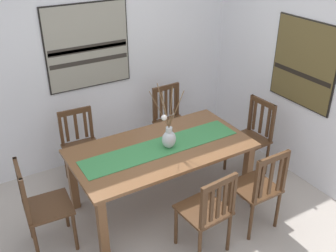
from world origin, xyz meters
TOP-DOWN VIEW (x-y plane):
  - ground_plane at (0.00, 0.00)m, footprint 6.40×6.40m
  - wall_back at (0.00, 1.86)m, footprint 6.40×0.12m
  - wall_side at (1.86, 0.00)m, footprint 0.12×6.40m
  - dining_table at (0.08, 0.50)m, footprint 1.89×1.00m
  - table_runner at (0.08, 0.50)m, footprint 1.74×0.36m
  - centerpiece_vase at (0.15, 0.46)m, footprint 0.29×0.33m
  - chair_0 at (0.72, 1.36)m, footprint 0.43×0.43m
  - chair_1 at (1.34, 0.49)m, footprint 0.44×0.44m
  - chair_2 at (0.08, -0.34)m, footprint 0.45×0.45m
  - chair_3 at (0.72, -0.32)m, footprint 0.42×0.42m
  - chair_4 at (-0.52, 1.37)m, footprint 0.44×0.44m
  - chair_5 at (-1.21, 0.50)m, footprint 0.45×0.45m
  - painting_on_back_wall at (-0.17, 1.79)m, footprint 1.03×0.05m
  - painting_on_side_wall at (1.79, 0.26)m, footprint 0.05×0.88m

SIDE VIEW (x-z plane):
  - ground_plane at x=0.00m, z-range -0.03..0.00m
  - chair_4 at x=-0.52m, z-range 0.03..0.93m
  - chair_3 at x=0.72m, z-range 0.02..0.96m
  - chair_2 at x=0.08m, z-range 0.03..0.95m
  - chair_1 at x=1.34m, z-range 0.02..0.97m
  - chair_5 at x=-1.21m, z-range 0.02..0.98m
  - chair_0 at x=0.72m, z-range 0.03..0.97m
  - dining_table at x=0.08m, z-range 0.27..1.00m
  - table_runner at x=0.08m, z-range 0.73..0.74m
  - centerpiece_vase at x=0.15m, z-range 0.51..1.21m
  - wall_back at x=0.00m, z-range 0.00..2.70m
  - wall_side at x=1.86m, z-range 0.00..2.70m
  - painting_on_side_wall at x=1.79m, z-range 0.92..1.90m
  - painting_on_back_wall at x=-0.17m, z-range 1.01..2.02m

